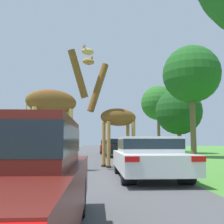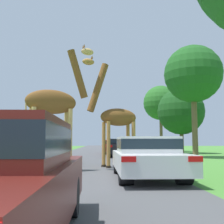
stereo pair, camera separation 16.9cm
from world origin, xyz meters
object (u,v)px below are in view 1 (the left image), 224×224
Objects in this scene: car_verge_right at (148,156)px; giraffe_near_road at (115,116)px; car_far_ahead at (117,147)px; car_queue_right at (110,146)px; tree_right_cluster at (191,75)px; tree_mid_field at (179,111)px; giraffe_companion at (56,105)px; tree_centre_back at (158,103)px; car_queue_left at (46,149)px.

giraffe_near_road is at bearing 101.63° from car_verge_right.
giraffe_near_road is 9.08m from car_far_ahead.
car_verge_right is at bearing -88.84° from car_queue_right.
tree_right_cluster is 8.07m from tree_mid_field.
car_far_ahead is at bearing -86.93° from car_queue_right.
giraffe_companion reaches higher than car_far_ahead.
car_queue_right is 5.52m from car_far_ahead.
tree_centre_back is 0.97× the size of tree_right_cluster.
car_queue_right is 7.89m from tree_mid_field.
giraffe_near_road is 1.10× the size of car_verge_right.
tree_mid_field is (6.67, 18.92, 3.50)m from car_verge_right.
tree_right_cluster reaches higher than car_verge_right.
tree_centre_back reaches higher than car_queue_right.
giraffe_companion is 0.66× the size of tree_centre_back.
tree_right_cluster is (6.21, 7.26, 3.80)m from giraffe_near_road.
tree_mid_field is at bearing -46.50° from giraffe_near_road.
giraffe_companion is at bearing -106.63° from car_far_ahead.
car_far_ahead is at bearing -116.40° from tree_centre_back.
car_far_ahead is 0.56× the size of tree_centre_back.
car_queue_left is 7.27m from car_verge_right.
giraffe_near_road is at bearing -91.74° from car_queue_right.
giraffe_companion is 1.31× the size of car_queue_left.
tree_mid_field is at bearing 124.69° from giraffe_companion.
tree_right_cluster reaches higher than tree_centre_back.
tree_centre_back is (6.29, 6.56, 5.19)m from car_queue_right.
car_queue_left is at bearing -130.00° from tree_mid_field.
giraffe_near_road is at bearing -130.53° from tree_right_cluster.
tree_right_cluster is (9.66, 5.29, 5.38)m from car_queue_left.
tree_mid_field reaches higher than car_verge_right.
tree_mid_field is (9.94, 16.78, 1.60)m from giraffe_companion.
tree_centre_back is at bearing 46.21° from car_queue_right.
car_far_ahead is 12.84m from car_verge_right.
tree_right_cluster is at bearing 111.57° from giraffe_companion.
car_queue_left is (-3.89, -12.46, 0.05)m from car_queue_right.
car_queue_right is 0.52× the size of tree_centre_back.
car_far_ahead is at bearing 90.33° from car_verge_right.
car_queue_left is (-3.45, 1.97, -1.58)m from giraffe_near_road.
giraffe_near_road reaches higher than car_far_ahead.
tree_right_cluster is at bearing -16.76° from car_far_ahead.
giraffe_near_road is at bearing 101.33° from giraffe_companion.
giraffe_companion is at bearing -75.24° from car_queue_left.
car_queue_right is 0.63× the size of tree_mid_field.
tree_centre_back is (10.18, 19.01, 5.14)m from car_queue_left.
giraffe_near_road is 3.05m from giraffe_companion.
car_queue_right is at bearing 93.07° from car_far_ahead.
giraffe_companion is 1.18× the size of car_far_ahead.
giraffe_companion is 13.01m from tree_right_cluster.
car_far_ahead is 9.72m from tree_mid_field.
giraffe_companion is (-2.46, -1.79, 0.28)m from giraffe_near_road.
tree_right_cluster is at bearing -51.15° from car_queue_right.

